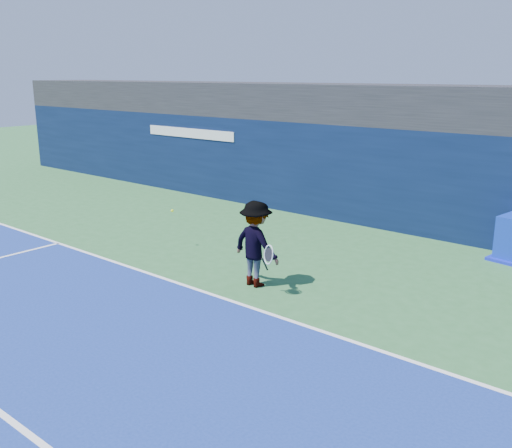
% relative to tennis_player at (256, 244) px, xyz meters
% --- Properties ---
extents(ground, '(80.00, 80.00, 0.00)m').
position_rel_tennis_player_xyz_m(ground, '(-1.21, -4.05, -0.95)').
color(ground, '#2D6533').
rests_on(ground, ground).
extents(baseline, '(24.00, 0.10, 0.01)m').
position_rel_tennis_player_xyz_m(baseline, '(-1.21, -1.05, -0.94)').
color(baseline, white).
rests_on(baseline, ground).
extents(stadium_band, '(36.00, 3.00, 1.20)m').
position_rel_tennis_player_xyz_m(stadium_band, '(-1.21, 7.45, 2.65)').
color(stadium_band, black).
rests_on(stadium_band, back_wall_assembly).
extents(back_wall_assembly, '(36.00, 1.03, 3.00)m').
position_rel_tennis_player_xyz_m(back_wall_assembly, '(-1.21, 6.45, 0.55)').
color(back_wall_assembly, '#091432').
rests_on(back_wall_assembly, ground).
extents(tennis_player, '(1.41, 0.81, 1.90)m').
position_rel_tennis_player_xyz_m(tennis_player, '(0.00, 0.00, 0.00)').
color(tennis_player, white).
rests_on(tennis_player, ground).
extents(tennis_ball, '(0.07, 0.07, 0.07)m').
position_rel_tennis_player_xyz_m(tennis_ball, '(-3.51, 0.74, 0.06)').
color(tennis_ball, '#E5F31B').
rests_on(tennis_ball, ground).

